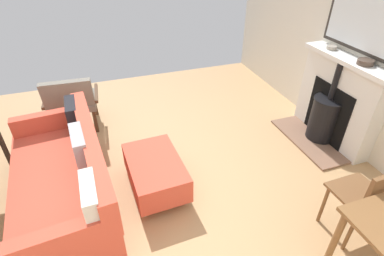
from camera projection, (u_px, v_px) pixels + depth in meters
ground_plane at (141, 179)px, 3.32m from camera, size 5.37×5.47×0.01m
wall_left at (371, 27)px, 3.24m from camera, size 0.12×5.47×2.85m
fireplace at (334, 106)px, 3.70m from camera, size 0.63×1.25×1.10m
mirror_over_mantel at (373, 5)px, 3.08m from camera, size 0.04×1.15×1.00m
mantel_bowl_near at (332, 47)px, 3.60m from camera, size 0.12×0.12×0.04m
mantel_bowl_far at (365, 62)px, 3.19m from camera, size 0.17×0.17×0.06m
sofa at (67, 177)px, 2.85m from camera, size 1.00×1.90×0.79m
ottoman at (155, 171)px, 3.08m from camera, size 0.56×0.85×0.37m
armchair_accent at (71, 100)px, 3.89m from camera, size 0.71×0.63×0.81m
dining_chair_near_fireplace at (368, 197)px, 2.42m from camera, size 0.41×0.41×0.84m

